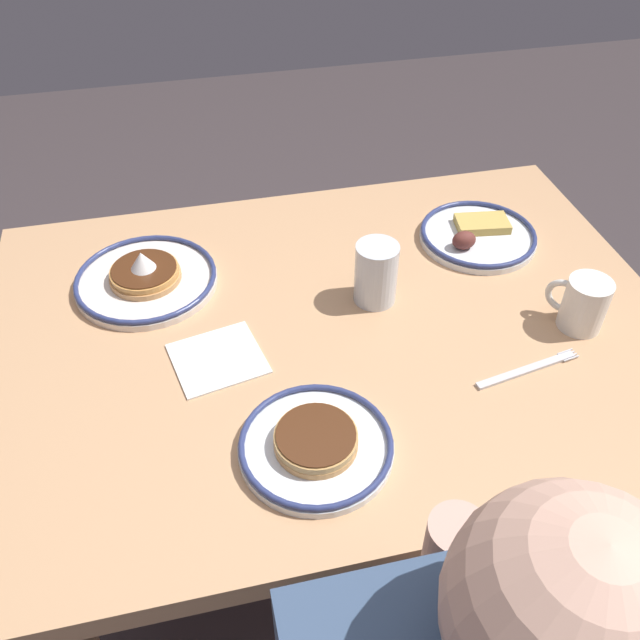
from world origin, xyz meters
TOP-DOWN VIEW (x-y plane):
  - ground_plane at (0.00, 0.00)m, footprint 6.00×6.00m
  - dining_table at (0.00, 0.00)m, footprint 1.26×0.92m
  - plate_near_main at (0.33, -0.20)m, footprint 0.28×0.28m
  - plate_center_pancakes at (-0.36, -0.19)m, footprint 0.25×0.25m
  - plate_far_companion at (0.09, 0.27)m, footprint 0.24×0.24m
  - coffee_mug at (-0.44, 0.10)m, footprint 0.09×0.10m
  - drinking_glass at (-0.09, -0.06)m, footprint 0.08×0.08m
  - paper_napkin at (0.22, 0.04)m, footprint 0.18×0.17m
  - fork_near at (-0.30, 0.19)m, footprint 0.20×0.05m

SIDE VIEW (x-z plane):
  - ground_plane at x=0.00m, z-range 0.00..0.00m
  - dining_table at x=0.00m, z-range 0.25..0.99m
  - paper_napkin at x=0.22m, z-range 0.74..0.75m
  - fork_near at x=-0.30m, z-range 0.74..0.75m
  - plate_center_pancakes at x=-0.36m, z-range 0.73..0.78m
  - plate_far_companion at x=0.09m, z-range 0.74..0.78m
  - plate_near_main at x=0.33m, z-range 0.72..0.80m
  - coffee_mug at x=-0.44m, z-range 0.74..0.84m
  - drinking_glass at x=-0.09m, z-range 0.74..0.86m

